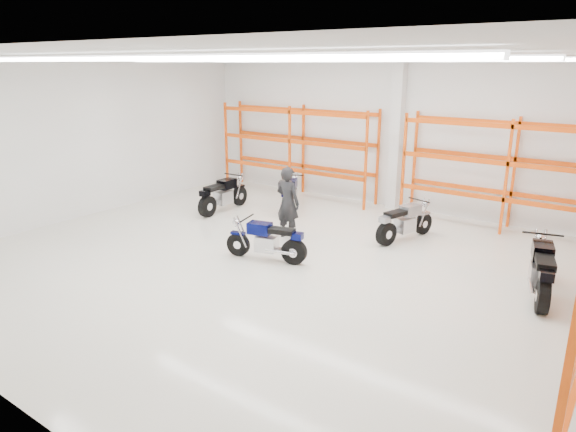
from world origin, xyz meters
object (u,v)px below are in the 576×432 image
Objects in this scene: motorcycle_back_d at (541,272)px; motorcycle_back_a at (222,196)px; motorcycle_back_b at (289,194)px; motorcycle_main at (269,242)px; standing_man at (288,203)px; motorcycle_back_c at (403,223)px; structural_column at (396,135)px.

motorcycle_back_a is at bearing 174.50° from motorcycle_back_d.
motorcycle_back_d is (7.40, -2.12, -0.00)m from motorcycle_back_b.
motorcycle_main is 1.72m from standing_man.
motorcycle_back_b is at bearing 164.02° from motorcycle_back_d.
motorcycle_back_c is 2.95m from standing_man.
motorcycle_back_b is at bearing 172.33° from motorcycle_back_c.
motorcycle_main is 4.12m from motorcycle_back_b.
motorcycle_back_d reaches higher than motorcycle_main.
structural_column is (0.98, 4.22, 1.32)m from standing_man.
standing_man is at bearing 179.39° from motorcycle_back_d.
structural_column is at bearing 40.43° from motorcycle_back_a.
motorcycle_back_c is at bearing -146.60° from standing_man.
motorcycle_back_a is (-3.62, 2.34, 0.04)m from motorcycle_main.
motorcycle_main is 0.90× the size of motorcycle_back_a.
motorcycle_back_a is 1.15× the size of standing_man.
motorcycle_main is 1.04× the size of standing_man.
standing_man reaches higher than motorcycle_back_d.
motorcycle_back_d is 0.49× the size of structural_column.
structural_column reaches higher than motorcycle_back_a.
motorcycle_back_d reaches higher than motorcycle_back_c.
motorcycle_back_c is at bearing -7.67° from motorcycle_back_b.
motorcycle_back_a is 0.48× the size of structural_column.
motorcycle_main is 0.99× the size of motorcycle_back_c.
standing_man is (-0.59, 1.54, 0.48)m from motorcycle_main.
standing_man is at bearing -103.03° from structural_column.
motorcycle_back_b is 3.95m from motorcycle_back_c.
standing_man is at bearing -148.43° from motorcycle_back_c.
structural_column reaches higher than motorcycle_back_b.
motorcycle_back_b is 1.02× the size of motorcycle_back_c.
standing_man is at bearing -55.14° from motorcycle_back_b.
motorcycle_back_d is at bearing -40.64° from structural_column.
structural_column is (-4.99, 4.28, 1.73)m from motorcycle_back_d.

